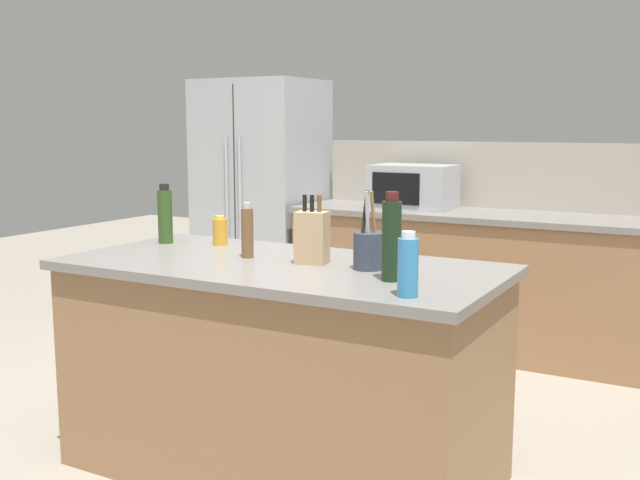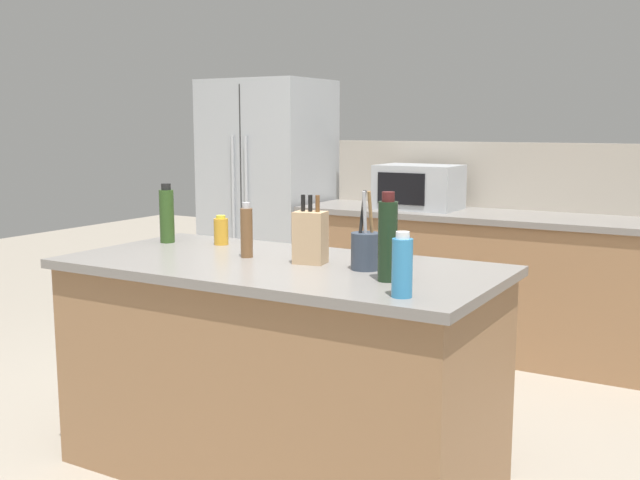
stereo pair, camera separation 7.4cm
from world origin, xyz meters
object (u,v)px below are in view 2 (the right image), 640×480
at_px(dish_soap_bottle, 402,266).
at_px(pepper_grinder, 247,232).
at_px(honey_jar, 221,231).
at_px(olive_oil_bottle, 167,215).
at_px(refrigerator, 268,200).
at_px(microwave, 419,187).
at_px(utensil_crock, 366,249).
at_px(salt_shaker, 373,251).
at_px(wine_bottle, 388,239).
at_px(knife_block, 310,237).

xyz_separation_m(dish_soap_bottle, pepper_grinder, (-0.91, 0.36, 0.01)).
bearing_deg(honey_jar, olive_oil_bottle, -163.81).
xyz_separation_m(refrigerator, dish_soap_bottle, (2.30, -2.58, 0.12)).
distance_m(microwave, honey_jar, 1.95).
distance_m(microwave, dish_soap_bottle, 2.72).
relative_size(refrigerator, utensil_crock, 5.81).
bearing_deg(pepper_grinder, salt_shaker, 12.57).
height_order(pepper_grinder, wine_bottle, wine_bottle).
bearing_deg(refrigerator, knife_block, -52.13).
bearing_deg(pepper_grinder, refrigerator, 122.14).
bearing_deg(salt_shaker, knife_block, -156.03).
bearing_deg(honey_jar, salt_shaker, -6.42).
bearing_deg(pepper_grinder, utensil_crock, 1.24).
distance_m(refrigerator, knife_block, 2.79).
xyz_separation_m(utensil_crock, wine_bottle, (0.17, -0.16, 0.08)).
bearing_deg(utensil_crock, knife_block, 178.99).
bearing_deg(dish_soap_bottle, wine_bottle, 126.02).
distance_m(refrigerator, salt_shaker, 2.86).
relative_size(refrigerator, dish_soap_bottle, 8.26).
height_order(microwave, olive_oil_bottle, microwave).
bearing_deg(honey_jar, dish_soap_bottle, -25.57).
distance_m(microwave, knife_block, 2.19).
bearing_deg(knife_block, pepper_grinder, 172.83).
relative_size(utensil_crock, dish_soap_bottle, 1.42).
bearing_deg(knife_block, utensil_crock, -11.30).
bearing_deg(salt_shaker, dish_soap_bottle, -54.33).
xyz_separation_m(dish_soap_bottle, honey_jar, (-1.22, 0.59, -0.04)).
relative_size(refrigerator, wine_bottle, 5.54).
height_order(dish_soap_bottle, wine_bottle, wine_bottle).
bearing_deg(olive_oil_bottle, wine_bottle, -12.29).
bearing_deg(olive_oil_bottle, salt_shaker, -0.94).
distance_m(knife_block, wine_bottle, 0.47).
bearing_deg(salt_shaker, microwave, 107.82).
relative_size(microwave, wine_bottle, 1.65).
bearing_deg(olive_oil_bottle, dish_soap_bottle, -18.67).
height_order(olive_oil_bottle, pepper_grinder, olive_oil_bottle).
xyz_separation_m(utensil_crock, dish_soap_bottle, (0.33, -0.37, 0.02)).
height_order(olive_oil_bottle, wine_bottle, wine_bottle).
relative_size(refrigerator, microwave, 3.36).
relative_size(knife_block, salt_shaker, 2.33).
distance_m(knife_block, olive_oil_bottle, 0.92).
relative_size(honey_jar, wine_bottle, 0.43).
bearing_deg(microwave, knife_block, -79.08).
xyz_separation_m(dish_soap_bottle, olive_oil_bottle, (-1.50, 0.51, 0.03)).
bearing_deg(microwave, dish_soap_bottle, -68.30).
bearing_deg(refrigerator, salt_shaker, -46.98).
height_order(microwave, salt_shaker, microwave).
xyz_separation_m(refrigerator, wine_bottle, (2.14, -2.36, 0.17)).
height_order(microwave, knife_block, microwave).
relative_size(knife_block, dish_soap_bottle, 1.29).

